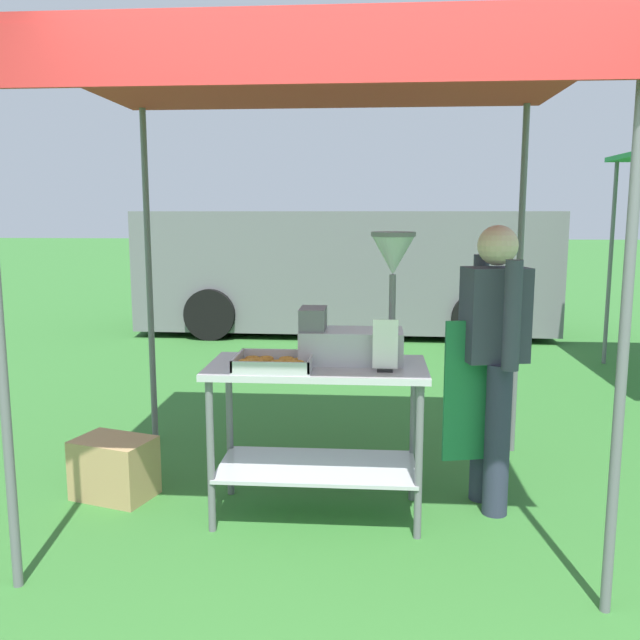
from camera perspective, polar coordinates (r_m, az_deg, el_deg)
The scene contains 9 objects.
ground_plane at distance 8.54m, azimuth 4.03°, elevation -2.30°, with size 70.00×70.00×0.00m, color #33702D.
stall_canopy at distance 3.75m, azimuth -0.12°, elevation 19.18°, with size 2.79×2.18×2.44m.
donut_cart at distance 3.74m, azimuth -0.23°, elevation -7.19°, with size 1.18×0.58×0.86m.
donut_tray at distance 3.60m, azimuth -3.91°, elevation -3.71°, with size 0.40×0.34×0.07m.
donut_fryer at distance 3.70m, azimuth 3.32°, elevation 0.09°, with size 0.62×0.28×0.71m.
menu_sign at distance 3.51m, azimuth 5.50°, elevation -2.46°, with size 0.13×0.05×0.27m.
vendor at distance 3.90m, azimuth 14.28°, elevation -2.69°, with size 0.47×0.54×1.61m.
supply_crate at distance 4.29m, azimuth -16.90°, elevation -11.80°, with size 0.51×0.42×0.36m.
van_grey at distance 9.71m, azimuth 2.29°, elevation 4.32°, with size 5.67×2.18×1.69m.
Camera 1 is at (0.04, -2.38, 1.68)m, focal length 38.08 mm.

